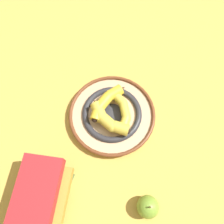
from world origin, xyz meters
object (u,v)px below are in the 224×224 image
object	(u,v)px
banana_c	(122,111)
apple	(147,207)
banana_a	(106,101)
banana_b	(107,119)
decorative_bowl	(112,114)
book_stack	(41,196)

from	to	relation	value
banana_c	apple	distance (m)	0.31
banana_a	banana_c	world-z (taller)	banana_a
banana_b	decorative_bowl	bearing A→B (deg)	106.35
book_stack	apple	bearing A→B (deg)	100.55
banana_a	banana_b	distance (m)	0.07
banana_a	apple	xyz separation A→B (m)	(0.36, 0.01, -0.02)
banana_a	banana_c	xyz separation A→B (m)	(0.05, 0.04, -0.00)
banana_a	book_stack	size ratio (longest dim) A/B	0.63
decorative_bowl	apple	xyz separation A→B (m)	(0.32, 0.01, 0.02)
decorative_bowl	banana_c	world-z (taller)	banana_c
banana_a	book_stack	distance (m)	0.36
banana_a	banana_b	bearing A→B (deg)	40.78
decorative_bowl	book_stack	bearing A→B (deg)	-55.60
banana_b	apple	distance (m)	0.30
book_stack	apple	distance (m)	0.31
banana_b	book_stack	size ratio (longest dim) A/B	0.64
banana_b	banana_a	bearing A→B (deg)	136.06
banana_a	banana_c	distance (m)	0.07
decorative_bowl	apple	bearing A→B (deg)	1.01
book_stack	banana_c	bearing A→B (deg)	154.01
banana_c	apple	xyz separation A→B (m)	(0.31, -0.03, -0.02)
book_stack	apple	world-z (taller)	book_stack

